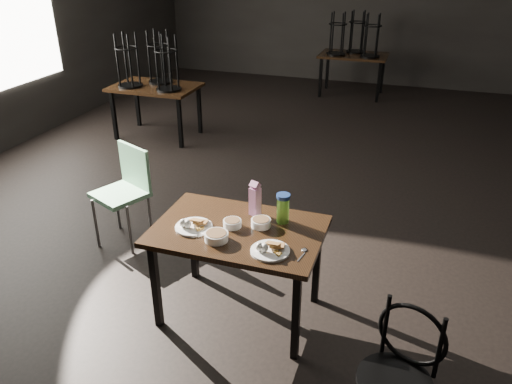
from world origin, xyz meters
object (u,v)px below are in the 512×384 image
(bentwood_chair, at_px, (401,367))
(juice_carton, at_px, (255,199))
(school_chair, at_px, (126,186))
(main_table, at_px, (238,238))
(water_bottle, at_px, (283,208))

(bentwood_chair, bearing_deg, juice_carton, 159.43)
(school_chair, bearing_deg, bentwood_chair, -4.70)
(bentwood_chair, distance_m, school_chair, 2.93)
(main_table, distance_m, school_chair, 1.54)
(juice_carton, relative_size, school_chair, 0.30)
(main_table, height_order, school_chair, school_chair)
(water_bottle, bearing_deg, school_chair, 163.04)
(school_chair, bearing_deg, main_table, -2.99)
(juice_carton, xyz_separation_m, bentwood_chair, (1.15, -0.94, -0.37))
(water_bottle, xyz_separation_m, school_chair, (-1.64, 0.50, -0.31))
(bentwood_chair, xyz_separation_m, school_chair, (-2.56, 1.41, 0.04))
(juice_carton, bearing_deg, school_chair, 161.92)
(juice_carton, distance_m, water_bottle, 0.23)
(water_bottle, distance_m, school_chair, 1.74)
(juice_carton, relative_size, water_bottle, 1.24)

